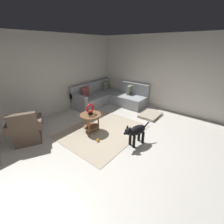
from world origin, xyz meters
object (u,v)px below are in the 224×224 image
(dog_bed_mat, at_px, (150,115))
(dog_toy_ball, at_px, (98,140))
(sectional_couch, at_px, (109,97))
(armchair, at_px, (27,131))
(torus_sculpture, at_px, (90,109))
(dog, at_px, (136,132))
(side_table, at_px, (91,118))

(dog_bed_mat, height_order, dog_toy_ball, dog_bed_mat)
(sectional_couch, distance_m, armchair, 3.43)
(torus_sculpture, height_order, dog, torus_sculpture)
(armchair, height_order, side_table, armchair)
(sectional_couch, distance_m, side_table, 2.28)
(sectional_couch, bearing_deg, dog, -127.07)
(armchair, bearing_deg, dog_bed_mat, -0.59)
(dog_bed_mat, bearing_deg, sectional_couch, 89.64)
(armchair, relative_size, torus_sculpture, 3.02)
(torus_sculpture, relative_size, dog_toy_ball, 3.79)
(dog, height_order, dog_toy_ball, dog)
(side_table, height_order, dog_toy_ball, side_table)
(torus_sculpture, height_order, dog_toy_ball, torus_sculpture)
(sectional_couch, xyz_separation_m, dog, (-1.79, -2.37, 0.09))
(sectional_couch, relative_size, dog_bed_mat, 2.81)
(armchair, bearing_deg, torus_sculpture, -5.64)
(dog, bearing_deg, side_table, 25.63)
(sectional_couch, xyz_separation_m, torus_sculpture, (-2.03, -1.03, 0.42))
(dog, bearing_deg, dog_toy_ball, 47.96)
(armchair, distance_m, dog_toy_ball, 1.84)
(sectional_couch, bearing_deg, dog_toy_ball, -146.06)
(dog, bearing_deg, torus_sculpture, 25.63)
(dog, bearing_deg, armchair, 51.61)
(dog, bearing_deg, dog_bed_mat, -60.74)
(armchair, distance_m, dog, 2.78)
(torus_sculpture, bearing_deg, side_table, 0.00)
(armchair, relative_size, dog_toy_ball, 11.45)
(dog_bed_mat, xyz_separation_m, dog, (-1.78, -0.44, 0.33))
(armchair, relative_size, dog, 1.19)
(armchair, bearing_deg, sectional_couch, 29.40)
(dog_bed_mat, bearing_deg, armchair, 152.11)
(armchair, bearing_deg, side_table, -5.64)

